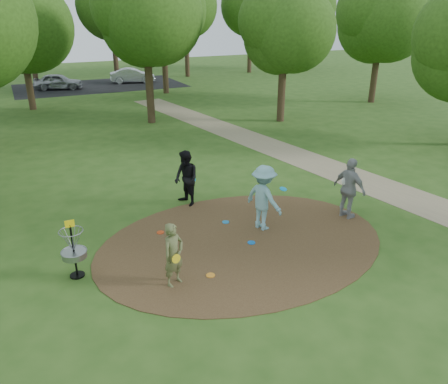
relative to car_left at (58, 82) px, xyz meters
name	(u,v)px	position (x,y,z in m)	size (l,w,h in m)	color
ground	(242,242)	(1.46, -29.49, -0.65)	(100.00, 100.00, 0.00)	#2D5119
dirt_clearing	(242,242)	(1.46, -29.49, -0.64)	(8.40, 8.40, 0.02)	#47301C
footpath	(367,182)	(7.96, -27.49, -0.64)	(2.00, 40.00, 0.01)	#8C7A5B
parking_lot	(100,86)	(3.46, 0.51, -0.65)	(14.00, 8.00, 0.01)	black
player_observer_with_disc	(174,255)	(-0.97, -30.58, 0.15)	(0.69, 0.60, 1.61)	#5F643A
player_throwing_with_disc	(264,198)	(2.42, -28.99, 0.35)	(1.36, 1.45, 2.00)	#82B8C3
player_walking_with_disc	(186,179)	(1.01, -26.34, 0.29)	(0.88, 1.04, 1.88)	black
player_waiting_with_disc	(349,189)	(5.20, -29.52, 0.33)	(0.70, 1.23, 1.97)	#9A9A9C
disc_ground_cyan	(226,222)	(1.57, -28.18, -0.62)	(0.22, 0.22, 0.02)	#1778BB
disc_ground_blue	(251,243)	(1.65, -29.67, -0.62)	(0.22, 0.22, 0.02)	blue
disc_ground_red	(160,232)	(-0.47, -27.95, -0.62)	(0.22, 0.22, 0.02)	red
car_left	(58,82)	(0.00, 0.00, 0.00)	(1.53, 3.81, 1.30)	#999AA0
car_right	(132,76)	(6.47, 0.80, 0.00)	(1.37, 3.92, 1.29)	#B0B5B9
disc_ground_orange	(211,275)	(-0.07, -30.66, -0.62)	(0.22, 0.22, 0.02)	orange
disc_golf_basket	(73,245)	(-3.04, -29.19, 0.22)	(0.63, 0.63, 1.54)	black
tree_ring	(168,33)	(3.19, -18.92, 4.49)	(37.03, 45.03, 8.76)	#332316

